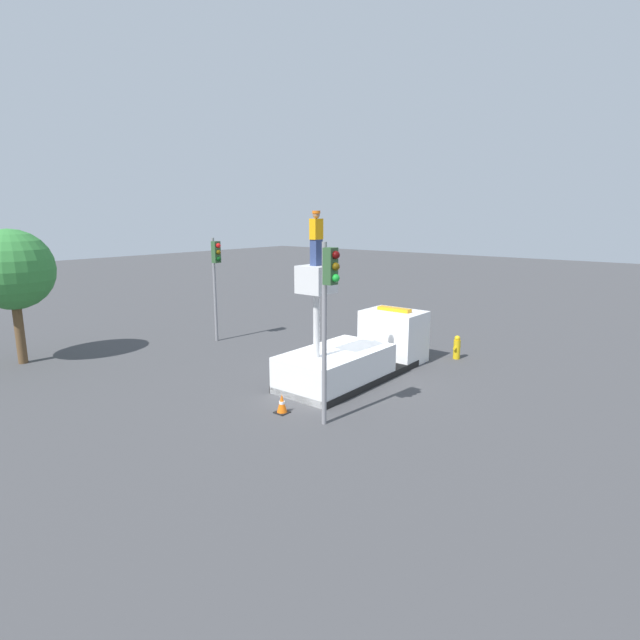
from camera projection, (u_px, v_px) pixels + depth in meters
ground_plane at (350, 378)px, 18.59m from camera, size 120.00×120.00×0.00m
bucket_truck at (359, 354)px, 18.83m from camera, size 7.01×2.45×4.36m
worker at (316, 238)px, 16.01m from camera, size 0.40×0.26×1.75m
traffic_light_pole at (328, 298)px, 13.70m from camera, size 0.34×0.57×5.26m
traffic_light_across at (216, 269)px, 23.44m from camera, size 0.34×0.57×4.94m
fire_hydrant at (457, 347)px, 21.08m from camera, size 0.53×0.29×1.01m
traffic_cone_rear at (282, 404)px, 15.30m from camera, size 0.40×0.40×0.61m
tree_left_bg at (12, 270)px, 19.77m from camera, size 3.21×3.21×5.47m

